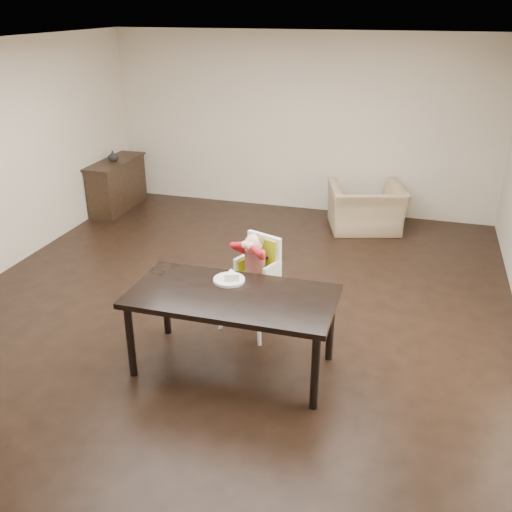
{
  "coord_description": "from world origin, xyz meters",
  "views": [
    {
      "loc": [
        1.8,
        -5.14,
        3.07
      ],
      "look_at": [
        0.43,
        -0.46,
        0.89
      ],
      "focal_mm": 40.0,
      "sensor_mm": 36.0,
      "label": 1
    }
  ],
  "objects": [
    {
      "name": "armchair",
      "position": [
        1.14,
        2.8,
        0.45
      ],
      "size": [
        1.18,
        0.94,
        0.9
      ],
      "primitive_type": "imported",
      "rotation": [
        0.0,
        0.0,
        3.43
      ],
      "color": "tan",
      "rests_on": "ground"
    },
    {
      "name": "room_walls",
      "position": [
        0.0,
        0.0,
        1.86
      ],
      "size": [
        6.02,
        7.02,
        2.71
      ],
      "color": "beige",
      "rests_on": "ground"
    },
    {
      "name": "ground",
      "position": [
        0.0,
        0.0,
        0.0
      ],
      "size": [
        7.0,
        7.0,
        0.0
      ],
      "primitive_type": "plane",
      "color": "black",
      "rests_on": "ground"
    },
    {
      "name": "sideboard",
      "position": [
        -2.78,
        2.64,
        0.4
      ],
      "size": [
        0.44,
        1.26,
        0.79
      ],
      "color": "black",
      "rests_on": "ground"
    },
    {
      "name": "plate",
      "position": [
        0.28,
        -0.77,
        0.78
      ],
      "size": [
        0.3,
        0.3,
        0.08
      ],
      "rotation": [
        0.0,
        0.0,
        -0.06
      ],
      "color": "white",
      "rests_on": "dining_table"
    },
    {
      "name": "high_chair",
      "position": [
        0.38,
        -0.25,
        0.72
      ],
      "size": [
        0.56,
        0.56,
        1.03
      ],
      "rotation": [
        0.0,
        0.0,
        -0.37
      ],
      "color": "white",
      "rests_on": "ground"
    },
    {
      "name": "vase",
      "position": [
        -2.78,
        2.61,
        0.87
      ],
      "size": [
        0.19,
        0.2,
        0.16
      ],
      "primitive_type": "imported",
      "rotation": [
        0.0,
        0.0,
        0.25
      ],
      "color": "#99999E",
      "rests_on": "sideboard"
    },
    {
      "name": "dining_table",
      "position": [
        0.37,
        -1.0,
        0.67
      ],
      "size": [
        1.8,
        0.9,
        0.75
      ],
      "color": "black",
      "rests_on": "ground"
    }
  ]
}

